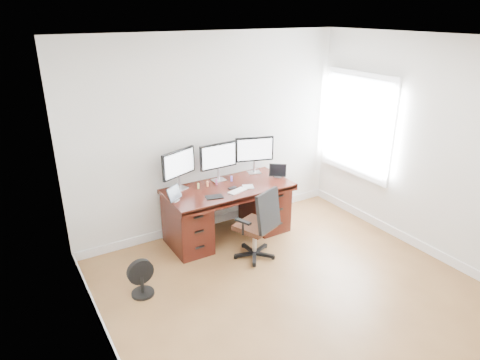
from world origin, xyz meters
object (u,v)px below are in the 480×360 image
desk (228,209)px  monitor_center (218,157)px  office_chair (257,235)px  keyboard (237,191)px  floor_fan (141,278)px

desk → monitor_center: size_ratio=3.09×
desk → monitor_center: (0.00, 0.24, 0.68)m
desk → office_chair: size_ratio=1.80×
keyboard → monitor_center: bearing=76.9°
desk → office_chair: office_chair is taller
desk → floor_fan: bearing=-155.2°
desk → floor_fan: (-1.46, -0.68, -0.19)m
office_chair → keyboard: bearing=72.1°
monitor_center → floor_fan: bearing=-149.1°
floor_fan → monitor_center: 1.94m
floor_fan → office_chair: bearing=-2.7°
floor_fan → monitor_center: (1.46, 0.91, 0.88)m
monitor_center → keyboard: 0.57m
floor_fan → monitor_center: size_ratio=0.78×
office_chair → keyboard: 0.63m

